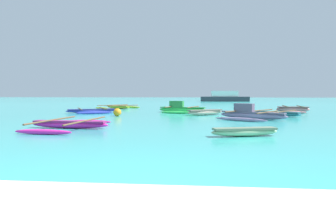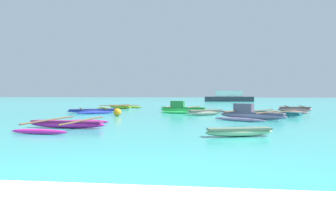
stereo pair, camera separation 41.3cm
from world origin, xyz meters
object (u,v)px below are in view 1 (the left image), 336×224
object	(u,v)px
moored_boat_8	(70,124)
moored_boat_4	(92,111)
moored_boat_6	(293,109)
distant_ferry	(225,97)
moored_boat_5	(272,113)
mooring_buoy_0	(117,112)
moored_boat_1	(251,114)
moored_boat_7	(245,131)
moored_boat_0	(118,107)
moored_boat_3	(182,109)
moored_boat_2	(205,112)

from	to	relation	value
moored_boat_8	moored_boat_4	bearing A→B (deg)	108.74
moored_boat_6	distant_ferry	bearing A→B (deg)	101.94
moored_boat_5	moored_boat_8	size ratio (longest dim) A/B	1.09
moored_boat_6	mooring_buoy_0	xyz separation A→B (m)	(-13.14, -5.38, 0.02)
moored_boat_8	distant_ferry	xyz separation A→B (m)	(11.20, 47.32, 0.66)
mooring_buoy_0	moored_boat_1	bearing A→B (deg)	-10.68
moored_boat_7	distant_ferry	size ratio (longest dim) A/B	0.27
moored_boat_4	moored_boat_5	size ratio (longest dim) A/B	0.97
moored_boat_0	moored_boat_8	xyz separation A→B (m)	(2.40, -17.30, 0.01)
moored_boat_4	moored_boat_7	xyz separation A→B (m)	(10.07, -12.54, 0.02)
moored_boat_8	distant_ferry	bearing A→B (deg)	80.61
moored_boat_0	moored_boat_4	size ratio (longest dim) A/B	0.98
moored_boat_0	moored_boat_1	xyz separation A→B (m)	(11.18, -11.75, 0.12)
moored_boat_5	distant_ferry	distance (m)	39.14
moored_boat_0	moored_boat_3	xyz separation A→B (m)	(6.77, -5.81, 0.13)
moored_boat_4	moored_boat_5	distance (m)	13.75
moored_boat_2	moored_boat_6	world-z (taller)	moored_boat_6
moored_boat_3	moored_boat_4	distance (m)	7.25
moored_boat_4	distant_ferry	size ratio (longest dim) A/B	0.50
moored_boat_3	moored_boat_6	distance (m)	9.06
moored_boat_1	moored_boat_6	distance (m)	8.36
distant_ferry	moored_boat_0	bearing A→B (deg)	-114.37
moored_boat_2	moored_boat_5	bearing A→B (deg)	-39.05
moored_boat_3	distant_ferry	world-z (taller)	distant_ferry
moored_boat_0	distant_ferry	world-z (taller)	distant_ferry
moored_boat_0	distant_ferry	xyz separation A→B (m)	(13.60, 30.02, 0.68)
moored_boat_3	moored_boat_8	bearing A→B (deg)	-94.02
moored_boat_5	mooring_buoy_0	world-z (taller)	mooring_buoy_0
moored_boat_3	moored_boat_7	xyz separation A→B (m)	(2.87, -13.30, -0.12)
moored_boat_1	moored_boat_3	size ratio (longest dim) A/B	1.13
moored_boat_3	distant_ferry	size ratio (longest dim) A/B	0.43
moored_boat_6	moored_boat_8	size ratio (longest dim) A/B	0.83
moored_boat_1	moored_boat_7	bearing A→B (deg)	-68.07
moored_boat_2	moored_boat_6	xyz separation A→B (m)	(7.20, 3.90, 0.03)
moored_boat_5	moored_boat_2	bearing A→B (deg)	-148.44
mooring_buoy_0	distant_ferry	distance (m)	41.63
moored_boat_4	distant_ferry	distance (m)	39.19
moored_boat_7	moored_boat_8	bearing A→B (deg)	151.00
distant_ferry	mooring_buoy_0	bearing A→B (deg)	-105.27
moored_boat_8	moored_boat_0	bearing A→B (deg)	101.83
moored_boat_6	moored_boat_0	bearing A→B (deg)	171.56
moored_boat_7	distant_ferry	distance (m)	49.29
moored_boat_5	moored_boat_6	world-z (taller)	moored_boat_6
moored_boat_1	moored_boat_3	bearing A→B (deg)	160.30
moored_boat_4	mooring_buoy_0	xyz separation A→B (m)	(3.07, -3.57, 0.11)
moored_boat_0	moored_boat_4	bearing A→B (deg)	-53.83
moored_boat_2	moored_boat_7	xyz separation A→B (m)	(1.06, -10.44, -0.04)
mooring_buoy_0	moored_boat_2	bearing A→B (deg)	13.94
moored_boat_2	moored_boat_0	bearing A→B (deg)	101.31
moored_boat_0	moored_boat_5	bearing A→B (deg)	5.09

